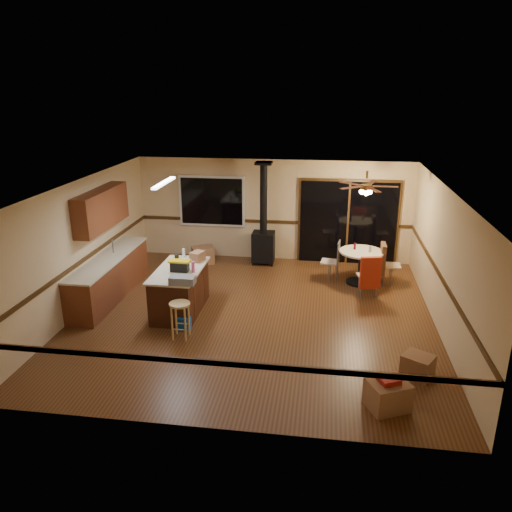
% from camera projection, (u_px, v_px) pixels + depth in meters
% --- Properties ---
extents(floor, '(7.00, 7.00, 0.00)m').
position_uv_depth(floor, '(254.00, 315.00, 9.95)').
color(floor, '#522F16').
rests_on(floor, ground).
extents(ceiling, '(7.00, 7.00, 0.00)m').
position_uv_depth(ceiling, '(254.00, 186.00, 9.10)').
color(ceiling, silver).
rests_on(ceiling, ground).
extents(wall_back, '(7.00, 0.00, 7.00)m').
position_uv_depth(wall_back, '(273.00, 210.00, 12.80)').
color(wall_back, '#CEB182').
rests_on(wall_back, ground).
extents(wall_front, '(7.00, 0.00, 7.00)m').
position_uv_depth(wall_front, '(214.00, 342.00, 6.25)').
color(wall_front, '#CEB182').
rests_on(wall_front, ground).
extents(wall_left, '(0.00, 7.00, 7.00)m').
position_uv_depth(wall_left, '(81.00, 246.00, 9.99)').
color(wall_left, '#CEB182').
rests_on(wall_left, ground).
extents(wall_right, '(0.00, 7.00, 7.00)m').
position_uv_depth(wall_right, '(444.00, 262.00, 9.06)').
color(wall_right, '#CEB182').
rests_on(wall_right, ground).
extents(chair_rail, '(7.00, 7.00, 0.08)m').
position_uv_depth(chair_rail, '(254.00, 268.00, 9.62)').
color(chair_rail, '#3B240E').
rests_on(chair_rail, ground).
extents(window, '(1.72, 0.10, 1.32)m').
position_uv_depth(window, '(212.00, 201.00, 12.90)').
color(window, black).
rests_on(window, ground).
extents(sliding_door, '(2.52, 0.10, 2.10)m').
position_uv_depth(sliding_door, '(348.00, 223.00, 12.58)').
color(sliding_door, black).
rests_on(sliding_door, ground).
extents(lower_cabinets, '(0.60, 3.00, 0.86)m').
position_uv_depth(lower_cabinets, '(110.00, 278.00, 10.70)').
color(lower_cabinets, brown).
rests_on(lower_cabinets, ground).
extents(countertop, '(0.64, 3.04, 0.04)m').
position_uv_depth(countertop, '(108.00, 258.00, 10.55)').
color(countertop, beige).
rests_on(countertop, lower_cabinets).
extents(upper_cabinets, '(0.35, 2.00, 0.80)m').
position_uv_depth(upper_cabinets, '(101.00, 209.00, 10.42)').
color(upper_cabinets, brown).
rests_on(upper_cabinets, ground).
extents(kitchen_island, '(0.88, 1.68, 0.90)m').
position_uv_depth(kitchen_island, '(180.00, 290.00, 10.00)').
color(kitchen_island, '#36190D').
rests_on(kitchen_island, ground).
extents(wood_stove, '(0.55, 0.50, 2.52)m').
position_uv_depth(wood_stove, '(263.00, 236.00, 12.59)').
color(wood_stove, black).
rests_on(wood_stove, ground).
extents(ceiling_fan, '(0.24, 0.24, 0.55)m').
position_uv_depth(ceiling_fan, '(366.00, 189.00, 10.85)').
color(ceiling_fan, brown).
rests_on(ceiling_fan, ceiling).
extents(fluorescent_strip, '(0.10, 1.20, 0.04)m').
position_uv_depth(fluorescent_strip, '(164.00, 183.00, 9.63)').
color(fluorescent_strip, white).
rests_on(fluorescent_strip, ceiling).
extents(toolbox_grey, '(0.46, 0.26, 0.14)m').
position_uv_depth(toolbox_grey, '(182.00, 280.00, 9.12)').
color(toolbox_grey, slate).
rests_on(toolbox_grey, kitchen_island).
extents(toolbox_black, '(0.35, 0.19, 0.19)m').
position_uv_depth(toolbox_black, '(180.00, 266.00, 9.73)').
color(toolbox_black, black).
rests_on(toolbox_black, kitchen_island).
extents(toolbox_yellow_lid, '(0.41, 0.22, 0.03)m').
position_uv_depth(toolbox_yellow_lid, '(179.00, 261.00, 9.69)').
color(toolbox_yellow_lid, gold).
rests_on(toolbox_yellow_lid, toolbox_black).
extents(box_on_island, '(0.30, 0.35, 0.20)m').
position_uv_depth(box_on_island, '(197.00, 256.00, 10.30)').
color(box_on_island, brown).
rests_on(box_on_island, kitchen_island).
extents(bottle_dark, '(0.11, 0.11, 0.29)m').
position_uv_depth(bottle_dark, '(177.00, 261.00, 9.86)').
color(bottle_dark, black).
rests_on(bottle_dark, kitchen_island).
extents(bottle_pink, '(0.07, 0.07, 0.21)m').
position_uv_depth(bottle_pink, '(193.00, 267.00, 9.68)').
color(bottle_pink, '#D84C8C').
rests_on(bottle_pink, kitchen_island).
extents(bottle_white, '(0.08, 0.08, 0.19)m').
position_uv_depth(bottle_white, '(184.00, 253.00, 10.51)').
color(bottle_white, white).
rests_on(bottle_white, kitchen_island).
extents(bar_stool, '(0.45, 0.45, 0.69)m').
position_uv_depth(bar_stool, '(180.00, 320.00, 8.97)').
color(bar_stool, tan).
rests_on(bar_stool, floor).
extents(blue_bucket, '(0.31, 0.31, 0.25)m').
position_uv_depth(blue_bucket, '(183.00, 322.00, 9.38)').
color(blue_bucket, blue).
rests_on(blue_bucket, floor).
extents(dining_table, '(1.00, 1.00, 0.78)m').
position_uv_depth(dining_table, '(361.00, 261.00, 11.40)').
color(dining_table, black).
rests_on(dining_table, ground).
extents(glass_red, '(0.07, 0.07, 0.15)m').
position_uv_depth(glass_red, '(355.00, 246.00, 11.41)').
color(glass_red, '#590C14').
rests_on(glass_red, dining_table).
extents(glass_cream, '(0.07, 0.07, 0.14)m').
position_uv_depth(glass_cream, '(370.00, 249.00, 11.22)').
color(glass_cream, beige).
rests_on(glass_cream, dining_table).
extents(chair_left, '(0.45, 0.45, 0.51)m').
position_uv_depth(chair_left, '(335.00, 256.00, 11.54)').
color(chair_left, tan).
rests_on(chair_left, ground).
extents(chair_near, '(0.51, 0.54, 0.70)m').
position_uv_depth(chair_near, '(370.00, 272.00, 10.54)').
color(chair_near, tan).
rests_on(chair_near, ground).
extents(chair_right, '(0.47, 0.44, 0.70)m').
position_uv_depth(chair_right, '(384.00, 259.00, 11.36)').
color(chair_right, tan).
rests_on(chair_right, ground).
extents(box_under_window, '(0.67, 0.61, 0.43)m').
position_uv_depth(box_under_window, '(203.00, 255.00, 12.80)').
color(box_under_window, brown).
rests_on(box_under_window, floor).
extents(box_corner_a, '(0.69, 0.65, 0.42)m').
position_uv_depth(box_corner_a, '(388.00, 395.00, 7.04)').
color(box_corner_a, brown).
rests_on(box_corner_a, floor).
extents(box_corner_b, '(0.58, 0.56, 0.36)m').
position_uv_depth(box_corner_b, '(418.00, 366.00, 7.82)').
color(box_corner_b, brown).
rests_on(box_corner_b, floor).
extents(box_small_red, '(0.34, 0.32, 0.07)m').
position_uv_depth(box_small_red, '(389.00, 380.00, 6.96)').
color(box_small_red, maroon).
rests_on(box_small_red, box_corner_a).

